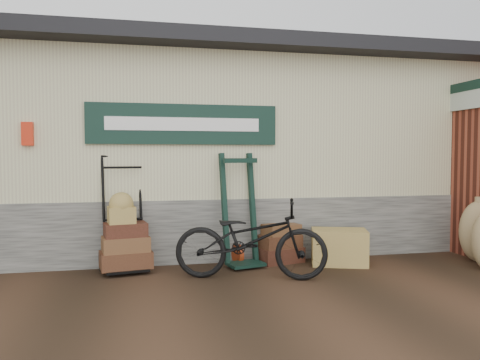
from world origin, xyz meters
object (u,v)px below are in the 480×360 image
suitcase_stack (280,243)px  green_barrow (240,210)px  wicker_hamper (339,247)px  bicycle (251,235)px  porter_trolley (123,212)px

suitcase_stack → green_barrow: bearing=-171.8°
wicker_hamper → bicycle: bicycle is taller
porter_trolley → green_barrow: 1.57m
wicker_hamper → green_barrow: bearing=170.9°
green_barrow → bicycle: size_ratio=0.82×
porter_trolley → suitcase_stack: (2.16, 0.00, -0.50)m
wicker_hamper → bicycle: bearing=-160.6°
bicycle → porter_trolley: bearing=80.5°
porter_trolley → suitcase_stack: bearing=-9.7°
wicker_hamper → porter_trolley: bearing=174.1°
green_barrow → wicker_hamper: 1.48m
bicycle → wicker_hamper: bearing=-52.9°
green_barrow → suitcase_stack: green_barrow is taller
green_barrow → suitcase_stack: bearing=-5.7°
green_barrow → wicker_hamper: bearing=-23.0°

